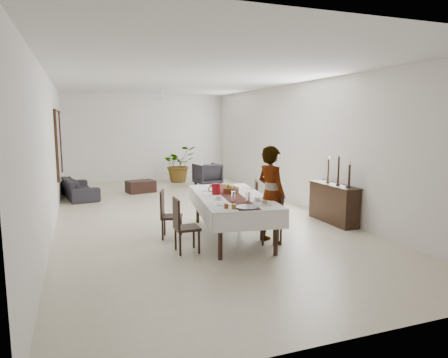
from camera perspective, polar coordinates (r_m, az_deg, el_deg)
floor at (r=9.74m, az=-4.96°, el=-4.97°), size 6.00×12.00×0.00m
ceiling at (r=9.52m, az=-5.21°, el=14.12°), size 6.00×12.00×0.02m
wall_back at (r=15.36m, az=-10.94°, el=5.82°), size 6.00×0.02×3.20m
wall_front at (r=4.04m, az=17.59°, el=-1.11°), size 6.00×0.02×3.20m
wall_left at (r=9.19m, az=-23.50°, el=3.68°), size 0.02×12.00×3.20m
wall_right at (r=10.67m, az=10.72°, el=4.78°), size 0.02×12.00×3.20m
dining_table_top at (r=7.66m, az=1.05°, el=-2.64°), size 1.41×2.70×0.05m
table_leg_fl at (r=6.49m, az=-0.54°, el=-8.32°), size 0.08×0.08×0.75m
table_leg_fr at (r=6.74m, az=7.43°, el=-7.76°), size 0.08×0.08×0.75m
table_leg_bl at (r=8.83m, az=-3.79°, el=-3.84°), size 0.08×0.08×0.75m
table_leg_br at (r=9.01m, az=2.18°, el=-3.58°), size 0.08×0.08×0.75m
tablecloth_top at (r=7.65m, az=1.06°, el=-2.40°), size 1.63×2.92×0.01m
tablecloth_drape_left at (r=7.56m, az=-3.60°, el=-3.74°), size 0.39×2.75×0.32m
tablecloth_drape_right at (r=7.85m, az=5.53°, el=-3.32°), size 0.39×2.75×0.32m
tablecloth_drape_near at (r=6.38m, az=3.93°, el=-6.03°), size 1.26×0.18×0.32m
tablecloth_drape_far at (r=9.00m, az=-0.97°, el=-1.77°), size 1.26×0.18×0.32m
table_runner at (r=7.65m, az=1.06°, el=-2.34°), size 0.74×2.71×0.00m
red_pitcher at (r=7.73m, az=-1.16°, el=-1.43°), size 0.18×0.18×0.21m
pitcher_handle at (r=7.71m, az=-1.82°, el=-1.45°), size 0.13×0.04×0.13m
wine_glass_near at (r=7.00m, az=3.40°, el=-2.61°), size 0.08×0.08×0.18m
wine_glass_mid at (r=7.04m, az=1.31°, el=-2.53°), size 0.08×0.08×0.18m
wine_glass_far at (r=7.70m, az=1.35°, el=-1.59°), size 0.08×0.08×0.18m
teacup_right at (r=7.11m, az=4.79°, el=-2.93°), size 0.10×0.10×0.06m
saucer_right at (r=7.12m, az=4.78°, el=-3.13°), size 0.16×0.16×0.01m
teacup_left at (r=7.21m, az=-0.75°, el=-2.74°), size 0.10×0.10×0.06m
saucer_left at (r=7.22m, az=-0.75°, el=-2.94°), size 0.16×0.16×0.01m
plate_near_right at (r=6.83m, az=5.83°, el=-3.63°), size 0.26×0.26×0.02m
bread_near_right at (r=6.82m, az=5.84°, el=-3.38°), size 0.10×0.10×0.10m
plate_near_left at (r=6.81m, az=-0.02°, el=-3.62°), size 0.26×0.26×0.02m
plate_far_left at (r=8.15m, az=-2.26°, el=-1.64°), size 0.26×0.26×0.02m
serving_tray at (r=6.58m, az=3.33°, el=-4.04°), size 0.39×0.39×0.02m
jam_jar_a at (r=6.48m, az=1.39°, el=-3.94°), size 0.07×0.07×0.08m
jam_jar_b at (r=6.52m, az=0.33°, el=-3.87°), size 0.07×0.07×0.08m
fruit_basket at (r=7.91m, az=0.99°, el=-1.60°), size 0.32×0.32×0.11m
fruit_red at (r=7.92m, az=1.18°, el=-0.99°), size 0.10×0.10×0.10m
fruit_green at (r=7.92m, az=0.63°, el=-1.00°), size 0.09×0.09×0.09m
fruit_yellow at (r=7.84m, az=1.08°, el=-1.09°), size 0.09×0.09×0.09m
chair_right_near_seat at (r=7.40m, az=6.72°, el=-5.98°), size 0.50×0.50×0.04m
chair_right_near_leg_fl at (r=7.33m, az=8.12°, el=-7.92°), size 0.05×0.05×0.39m
chair_right_near_leg_fr at (r=7.64m, az=7.76°, el=-7.25°), size 0.05×0.05×0.39m
chair_right_near_leg_bl at (r=7.29m, az=5.58°, el=-7.97°), size 0.05×0.05×0.39m
chair_right_near_leg_br at (r=7.60m, az=5.32°, el=-7.29°), size 0.05×0.05×0.39m
chair_right_near_back at (r=7.37m, az=8.15°, el=-3.93°), size 0.17×0.38×0.50m
chair_right_far_seat at (r=8.56m, az=3.35°, el=-3.85°), size 0.53×0.53×0.05m
chair_right_far_leg_fl at (r=8.46m, az=4.55°, el=-5.59°), size 0.05×0.05×0.41m
chair_right_far_leg_fr at (r=8.79m, az=4.37°, el=-5.06°), size 0.05×0.05×0.41m
chair_right_far_leg_bl at (r=8.44m, az=2.26°, el=-5.61°), size 0.05×0.05×0.41m
chair_right_far_leg_br at (r=8.77m, az=2.16°, el=-5.07°), size 0.05×0.05×0.41m
chair_right_far_back at (r=8.52m, az=4.62°, el=-1.99°), size 0.18×0.40×0.52m
chair_left_near_seat at (r=6.89m, az=-5.31°, el=-7.00°), size 0.40×0.40×0.05m
chair_left_near_leg_fl at (r=7.07m, az=-6.93°, el=-8.50°), size 0.04×0.04×0.40m
chair_left_near_leg_fr at (r=6.76m, az=-6.28°, el=-9.26°), size 0.04×0.04×0.40m
chair_left_near_leg_bl at (r=7.14m, az=-4.35°, el=-8.27°), size 0.04×0.04×0.40m
chair_left_near_leg_br at (r=6.84m, az=-3.59°, el=-9.01°), size 0.04×0.04×0.40m
chair_left_near_back at (r=6.78m, az=-6.83°, el=-4.90°), size 0.04×0.40×0.51m
chair_left_far_seat at (r=7.74m, az=-7.48°, el=-5.39°), size 0.50×0.50×0.04m
chair_left_far_leg_fl at (r=7.96m, az=-8.48°, el=-6.62°), size 0.05×0.05×0.39m
chair_left_far_leg_fr at (r=7.66m, az=-8.77°, el=-7.23°), size 0.05×0.05×0.39m
chair_left_far_leg_bl at (r=7.93m, az=-6.17°, el=-6.64°), size 0.05×0.05×0.39m
chair_left_far_leg_br at (r=7.62m, az=-6.36°, el=-7.26°), size 0.05×0.05×0.39m
chair_left_far_back at (r=7.70m, az=-8.83°, el=-3.45°), size 0.16×0.38×0.50m
woman at (r=7.34m, az=6.75°, el=-2.25°), size 0.58×0.74×1.79m
sideboard_body at (r=9.14m, az=15.35°, el=-3.46°), size 0.37×1.38×0.83m
sideboard_top at (r=9.07m, az=15.45°, el=-0.82°), size 0.40×1.43×0.03m
candlestick_near_base at (r=8.67m, az=17.39°, el=-1.14°), size 0.09×0.09×0.03m
candlestick_near_shaft at (r=8.63m, az=17.46°, el=0.45°), size 0.05×0.05×0.46m
candlestick_near_candle at (r=8.60m, az=17.54°, el=2.21°), size 0.03×0.03×0.07m
candlestick_mid_base at (r=8.96m, az=15.97°, el=-0.78°), size 0.09×0.09×0.03m
candlestick_mid_shaft at (r=8.91m, az=16.05°, el=1.20°), size 0.05×0.05×0.60m
candlestick_mid_candle at (r=8.88m, az=16.14°, el=3.34°), size 0.03×0.03×0.07m
candlestick_far_base at (r=9.25m, az=14.64°, el=-0.45°), size 0.09×0.09×0.03m
candlestick_far_shaft at (r=9.21m, az=14.70°, el=1.19°), size 0.05×0.05×0.50m
candlestick_far_candle at (r=9.18m, az=14.77°, el=2.98°), size 0.03×0.03×0.07m
sofa at (r=12.40m, az=-19.93°, el=-1.22°), size 1.09×2.05×0.57m
armchair at (r=13.93m, az=-2.39°, el=0.70°), size 0.94×0.96×0.77m
coffee_table at (r=12.80m, az=-11.81°, el=-1.04°), size 0.94×0.73×0.37m
potted_plant at (r=14.74m, az=-6.49°, el=2.16°), size 1.47×1.37×1.32m
mirror_frame_near at (r=11.38m, az=-22.68°, el=4.50°), size 0.06×1.05×1.85m
mirror_glass_near at (r=11.38m, az=-22.50°, el=4.51°), size 0.01×0.90×1.70m
mirror_frame_far at (r=13.48m, az=-22.31°, el=5.02°), size 0.06×1.05×1.85m
mirror_glass_far at (r=13.47m, az=-22.16°, el=5.02°), size 0.01×0.90×1.70m
fan_rod at (r=12.43m, az=-8.86°, el=12.23°), size 0.04×0.04×0.20m
fan_hub at (r=12.41m, az=-8.84°, el=11.31°), size 0.16×0.16×0.08m
fan_blade_n at (r=12.76m, az=-9.15°, el=11.22°), size 0.10×0.55×0.01m
fan_blade_s at (r=12.07m, az=-8.50°, el=11.41°), size 0.10×0.55×0.01m
fan_blade_e at (r=12.49m, az=-7.23°, el=11.33°), size 0.55×0.10×0.01m
fan_blade_w at (r=12.35m, az=-10.46°, el=11.29°), size 0.55×0.10×0.01m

